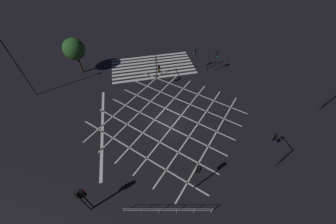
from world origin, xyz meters
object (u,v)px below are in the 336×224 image
(traffic_light_median_south, at_px, (158,67))
(traffic_light_ne_main, at_px, (85,196))
(street_tree_near, at_px, (74,49))
(traffic_light_sw_main, at_px, (201,53))
(traffic_light_sw_cross, at_px, (216,57))
(traffic_light_nw_cross, at_px, (278,144))
(traffic_light_median_north, at_px, (198,173))
(street_lamp_west, at_px, (14,60))
(traffic_light_ne_cross, at_px, (81,198))

(traffic_light_median_south, xyz_separation_m, traffic_light_ne_main, (8.38, 15.60, -0.07))
(traffic_light_median_south, height_order, street_tree_near, street_tree_near)
(traffic_light_ne_main, bearing_deg, traffic_light_sw_main, 48.93)
(traffic_light_sw_cross, relative_size, traffic_light_nw_cross, 1.02)
(traffic_light_sw_cross, height_order, street_tree_near, street_tree_near)
(traffic_light_sw_cross, xyz_separation_m, traffic_light_nw_cross, (0.46, 15.67, -0.02))
(traffic_light_ne_main, bearing_deg, street_tree_near, 97.45)
(traffic_light_median_north, bearing_deg, street_lamp_west, 45.76)
(traffic_light_median_south, distance_m, traffic_light_sw_main, 7.14)
(traffic_light_nw_cross, xyz_separation_m, street_lamp_west, (25.46, -15.56, 2.96))
(traffic_light_median_north, height_order, traffic_light_nw_cross, traffic_light_median_north)
(traffic_light_median_south, relative_size, traffic_light_median_north, 0.92)
(traffic_light_sw_cross, relative_size, traffic_light_ne_cross, 0.96)
(traffic_light_ne_cross, bearing_deg, traffic_light_median_south, -29.03)
(traffic_light_sw_main, xyz_separation_m, traffic_light_ne_cross, (15.56, 17.56, -0.32))
(traffic_light_median_north, distance_m, street_lamp_west, 24.17)
(traffic_light_median_south, height_order, traffic_light_sw_cross, traffic_light_median_south)
(traffic_light_sw_cross, height_order, traffic_light_ne_cross, traffic_light_ne_cross)
(traffic_light_nw_cross, height_order, street_lamp_west, street_lamp_west)
(traffic_light_ne_main, xyz_separation_m, traffic_light_median_north, (-8.76, 0.19, 0.19))
(traffic_light_sw_cross, relative_size, street_tree_near, 0.62)
(traffic_light_nw_cross, height_order, street_tree_near, street_tree_near)
(traffic_light_sw_cross, bearing_deg, traffic_light_nw_cross, -1.67)
(street_tree_near, bearing_deg, traffic_light_median_south, 154.93)
(traffic_light_sw_cross, relative_size, traffic_light_median_north, 0.87)
(traffic_light_sw_main, bearing_deg, traffic_light_sw_cross, 159.71)
(traffic_light_median_north, bearing_deg, traffic_light_ne_main, 88.74)
(traffic_light_ne_main, relative_size, traffic_light_median_north, 0.93)
(traffic_light_ne_main, xyz_separation_m, traffic_light_ne_cross, (0.31, 0.05, -0.05))
(traffic_light_median_south, bearing_deg, traffic_light_nw_cross, 30.62)
(traffic_light_ne_cross, xyz_separation_m, traffic_light_nw_cross, (-17.31, -1.07, -0.13))
(traffic_light_median_north, height_order, street_tree_near, street_tree_near)
(traffic_light_nw_cross, relative_size, street_tree_near, 0.61)
(traffic_light_median_north, relative_size, traffic_light_sw_main, 1.00)
(traffic_light_sw_main, height_order, street_tree_near, street_tree_near)
(traffic_light_median_south, bearing_deg, traffic_light_ne_main, -28.25)
(traffic_light_sw_main, xyz_separation_m, traffic_light_nw_cross, (-1.76, 16.49, -0.46))
(traffic_light_sw_main, bearing_deg, traffic_light_ne_main, 48.93)
(traffic_light_ne_cross, relative_size, street_lamp_west, 0.41)
(street_tree_near, bearing_deg, street_lamp_west, 36.27)
(traffic_light_median_south, distance_m, traffic_light_median_north, 15.79)
(traffic_light_median_south, xyz_separation_m, street_lamp_west, (16.83, -0.98, 2.71))
(traffic_light_sw_cross, distance_m, traffic_light_nw_cross, 15.68)
(traffic_light_sw_main, distance_m, street_tree_near, 18.30)
(traffic_light_sw_main, bearing_deg, street_lamp_west, 2.24)
(traffic_light_ne_main, bearing_deg, street_lamp_west, 117.03)
(traffic_light_sw_cross, bearing_deg, traffic_light_ne_main, -46.31)
(traffic_light_median_south, bearing_deg, street_tree_near, -115.07)
(traffic_light_sw_main, relative_size, traffic_light_ne_cross, 1.10)
(traffic_light_median_south, height_order, street_lamp_west, street_lamp_west)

